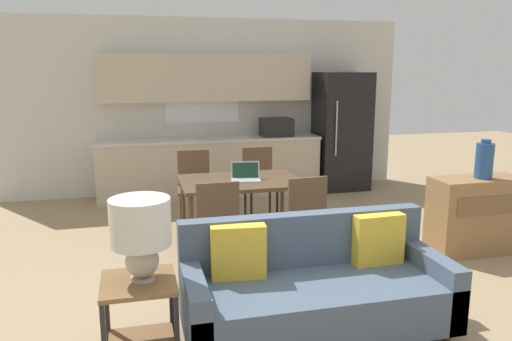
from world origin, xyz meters
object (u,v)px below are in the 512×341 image
vase (484,160)px  dining_chair_near_right (302,216)px  refrigerator (342,131)px  table_lamp (141,229)px  side_table (140,307)px  laptop (246,176)px  dining_chair_far_left (194,184)px  dining_chair_near_left (216,222)px  couch (314,289)px  dining_chair_far_right (260,180)px  credenza (475,215)px  dining_table (241,185)px

vase → dining_chair_near_right: bearing=176.9°
refrigerator → dining_chair_near_right: 3.46m
table_lamp → side_table: bearing=-153.7°
refrigerator → vase: size_ratio=4.58×
side_table → laptop: 2.47m
dining_chair_far_left → dining_chair_near_left: bearing=-85.9°
dining_chair_near_left → laptop: bearing=-122.2°
dining_chair_near_left → laptop: (0.48, 0.81, 0.25)m
couch → table_lamp: bearing=-177.3°
table_lamp → refrigerator: bearing=52.6°
table_lamp → dining_chair_far_right: table_lamp is taller
vase → dining_chair_near_left: (-2.82, 0.10, -0.49)m
side_table → dining_chair_far_right: dining_chair_far_right is taller
table_lamp → credenza: table_lamp is taller
dining_chair_far_right → laptop: size_ratio=2.61×
side_table → dining_chair_far_right: bearing=61.8°
table_lamp → couch: bearing=2.7°
dining_table → dining_chair_far_right: (0.43, 0.82, -0.14)m
table_lamp → vase: bearing=18.6°
dining_table → credenza: credenza is taller
credenza → dining_table: bearing=159.0°
couch → dining_table: bearing=92.9°
table_lamp → laptop: 2.41m
couch → side_table: 1.26m
dining_chair_near_right → laptop: size_ratio=2.61×
dining_chair_near_right → refrigerator: bearing=-124.8°
refrigerator → couch: (-2.04, -4.21, -0.60)m
couch → vase: vase is taller
table_lamp → vase: (3.52, 1.18, 0.08)m
refrigerator → side_table: 5.44m
side_table → laptop: size_ratio=1.62×
dining_chair_near_right → dining_chair_near_left: (-0.86, -0.00, 0.00)m
dining_chair_far_right → dining_chair_near_left: bearing=-117.6°
dining_table → dining_chair_far_left: dining_chair_far_left is taller
dining_chair_near_right → dining_chair_near_left: same height
dining_chair_far_left → laptop: (0.47, -0.81, 0.25)m
refrigerator → dining_chair_near_right: refrigerator is taller
vase → dining_chair_near_right: size_ratio=0.44×
couch → laptop: (-0.05, 2.04, 0.43)m
couch → dining_chair_near_right: bearing=74.9°
dining_table → dining_chair_near_right: 0.94m
refrigerator → dining_chair_far_right: bearing=-142.2°
credenza → laptop: size_ratio=2.73×
side_table → dining_chair_far_left: bearing=75.9°
dining_chair_far_left → dining_chair_far_right: (0.85, 0.03, 0.00)m
dining_chair_near_left → laptop: dining_chair_near_left is taller
dining_chair_far_left → refrigerator: bearing=32.2°
refrigerator → laptop: refrigerator is taller
credenza → refrigerator: bearing=94.2°
vase → dining_chair_near_left: 2.86m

